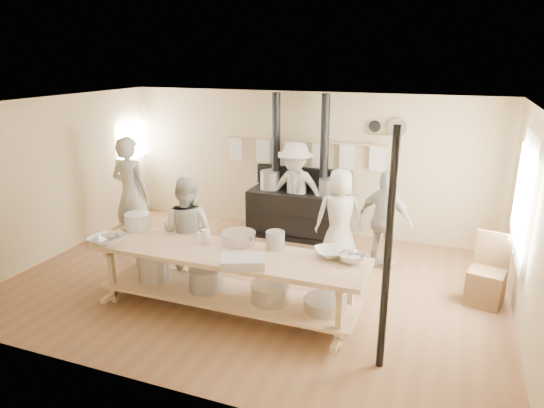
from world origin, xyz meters
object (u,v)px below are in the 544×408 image
cook_by_window (295,191)px  cook_right (385,220)px  prep_table (225,275)px  cook_far_left (131,194)px  roasting_pan (243,262)px  cook_center (340,217)px  chair (486,283)px  cook_left (187,231)px  stove (298,209)px

cook_by_window → cook_right: bearing=-19.5°
prep_table → cook_far_left: (-2.43, 1.40, 0.46)m
prep_table → roasting_pan: roasting_pan is taller
cook_right → cook_center: bearing=29.0°
prep_table → cook_right: cook_right is taller
roasting_pan → cook_by_window: bearing=97.3°
chair → cook_left: bearing=-154.4°
prep_table → cook_center: (1.00, 2.05, 0.26)m
roasting_pan → stove: bearing=96.8°
cook_by_window → cook_left: bearing=-107.4°
chair → roasting_pan: roasting_pan is taller
cook_far_left → cook_left: bearing=155.0°
chair → roasting_pan: (-2.76, -1.79, 0.62)m
cook_by_window → roasting_pan: size_ratio=3.51×
roasting_pan → cook_far_left: bearing=148.5°
prep_table → cook_by_window: cook_by_window is taller
cook_left → cook_center: bearing=-142.8°
cook_by_window → roasting_pan: 3.21m
stove → roasting_pan: 3.39m
cook_right → cook_by_window: bearing=-0.2°
prep_table → cook_left: size_ratio=2.23×
stove → cook_left: (-0.88, -2.45, 0.29)m
roasting_pan → cook_left: bearing=144.9°
cook_left → cook_by_window: cook_by_window is taller
cook_left → cook_far_left: bearing=-29.3°
stove → chair: size_ratio=2.71×
cook_right → cook_by_window: (-1.70, 0.72, 0.10)m
cook_center → cook_right: bearing=167.3°
cook_by_window → roasting_pan: cook_by_window is taller
cook_left → chair: (4.04, 0.89, -0.52)m
cook_far_left → cook_center: 3.50m
prep_table → roasting_pan: (0.40, -0.33, 0.39)m
stove → cook_center: stove is taller
chair → stove: bearing=167.0°
cook_left → stove: bearing=-110.9°
prep_table → cook_by_window: bearing=90.1°
cook_center → cook_by_window: (-1.00, 0.80, 0.11)m
prep_table → cook_center: bearing=64.0°
cook_right → chair: size_ratio=1.64×
cook_left → chair: size_ratio=1.68×
stove → cook_far_left: size_ratio=1.33×
cook_by_window → cook_far_left: bearing=-145.6°
stove → cook_center: 1.41m
cook_far_left → chair: size_ratio=2.04×
cook_far_left → cook_center: (3.43, 0.65, -0.20)m
cook_far_left → cook_by_window: (2.43, 1.45, -0.09)m
cook_center → cook_by_window: 1.29m
cook_right → roasting_pan: 2.78m
stove → cook_right: size_ratio=1.65×
stove → cook_left: stove is taller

